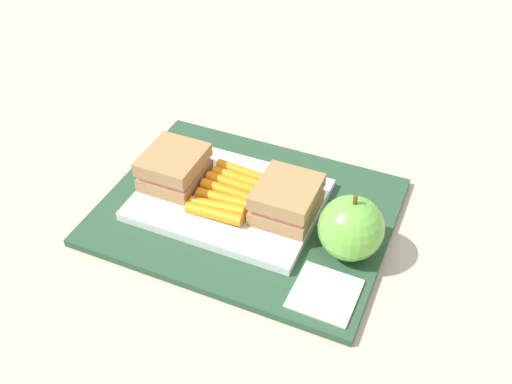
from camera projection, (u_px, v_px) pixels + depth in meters
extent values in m
plane|color=#B7AD99|center=(247.00, 214.00, 0.74)|extent=(2.40, 2.40, 0.00)
cube|color=#284C33|center=(247.00, 211.00, 0.74)|extent=(0.36, 0.28, 0.01)
cube|color=white|center=(229.00, 200.00, 0.74)|extent=(0.23, 0.17, 0.01)
cube|color=#9E7A4C|center=(175.00, 175.00, 0.75)|extent=(0.07, 0.08, 0.02)
cube|color=pink|center=(174.00, 167.00, 0.74)|extent=(0.07, 0.07, 0.01)
cube|color=#9E7A4C|center=(173.00, 160.00, 0.74)|extent=(0.07, 0.08, 0.02)
cube|color=#9E7A4C|center=(286.00, 207.00, 0.71)|extent=(0.07, 0.08, 0.02)
cube|color=pink|center=(287.00, 200.00, 0.70)|extent=(0.07, 0.07, 0.01)
cube|color=#9E7A4C|center=(287.00, 191.00, 0.69)|extent=(0.07, 0.08, 0.02)
cylinder|color=orange|center=(214.00, 214.00, 0.70)|extent=(0.08, 0.01, 0.02)
cylinder|color=orange|center=(218.00, 207.00, 0.71)|extent=(0.08, 0.01, 0.02)
cylinder|color=orange|center=(224.00, 199.00, 0.72)|extent=(0.08, 0.01, 0.02)
cylinder|color=orange|center=(229.00, 192.00, 0.73)|extent=(0.08, 0.01, 0.02)
cylinder|color=orange|center=(234.00, 185.00, 0.74)|extent=(0.08, 0.01, 0.02)
cylinder|color=orange|center=(239.00, 179.00, 0.75)|extent=(0.08, 0.01, 0.02)
cylinder|color=orange|center=(244.00, 172.00, 0.76)|extent=(0.08, 0.01, 0.02)
sphere|color=#66B742|center=(351.00, 228.00, 0.65)|extent=(0.08, 0.08, 0.08)
cylinder|color=brown|center=(355.00, 200.00, 0.63)|extent=(0.01, 0.00, 0.01)
cube|color=white|center=(325.00, 293.00, 0.63)|extent=(0.07, 0.07, 0.00)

